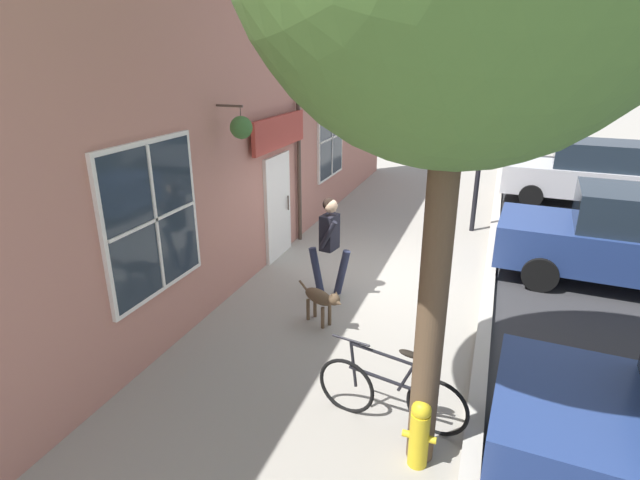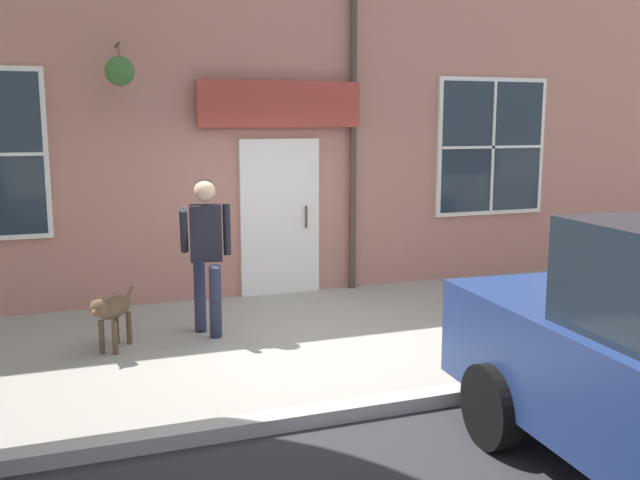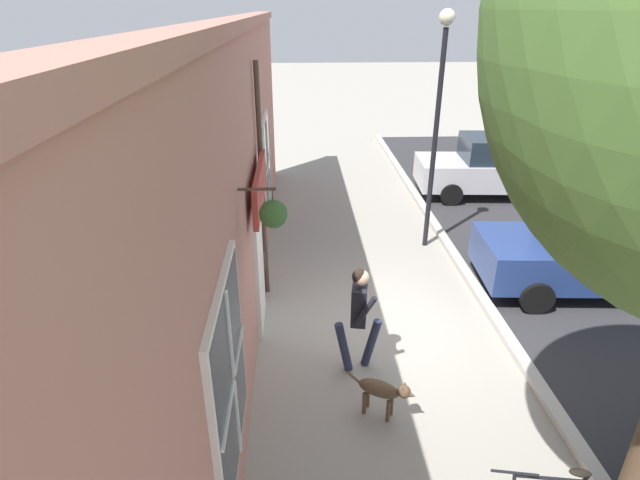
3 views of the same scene
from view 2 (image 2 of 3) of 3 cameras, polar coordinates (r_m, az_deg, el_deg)
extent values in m
plane|color=gray|center=(7.72, -1.22, -8.12)|extent=(90.00, 90.00, 0.00)
cube|color=#B2ADA3|center=(5.95, 5.25, -13.03)|extent=(0.20, 28.00, 0.12)
cube|color=#B27566|center=(9.60, -5.93, 9.89)|extent=(0.30, 18.00, 4.81)
cube|color=white|center=(9.63, -3.25, 1.84)|extent=(0.10, 1.10, 2.10)
cube|color=#232D38|center=(9.61, -3.19, 1.52)|extent=(0.03, 0.90, 1.90)
cylinder|color=#47382D|center=(9.66, -1.11, 1.87)|extent=(0.03, 0.03, 0.30)
cube|color=#AD3D33|center=(9.45, -3.16, 10.81)|extent=(0.08, 2.20, 0.60)
cylinder|color=#47382D|center=(9.85, 2.67, 8.52)|extent=(0.09, 0.09, 4.33)
cylinder|color=#47382D|center=(8.98, -15.93, 14.77)|extent=(0.44, 0.04, 0.04)
cylinder|color=#47382D|center=(8.79, -15.78, 13.72)|extent=(0.01, 0.01, 0.34)
cone|color=#2D2823|center=(8.77, -15.71, 12.29)|extent=(0.32, 0.32, 0.18)
sphere|color=#3D6B33|center=(8.78, -15.74, 12.88)|extent=(0.34, 0.34, 0.34)
cube|color=white|center=(10.98, 13.52, 7.25)|extent=(0.08, 1.82, 2.02)
cube|color=#232D38|center=(10.96, 13.61, 7.25)|extent=(0.03, 1.70, 1.90)
cube|color=white|center=(10.94, 13.67, 7.24)|extent=(0.04, 0.04, 1.90)
cube|color=white|center=(10.94, 13.67, 7.24)|extent=(0.04, 1.70, 0.04)
cylinder|color=#282D47|center=(7.75, -8.37, -4.93)|extent=(0.32, 0.18, 0.84)
cylinder|color=#282D47|center=(8.15, -9.59, -4.25)|extent=(0.32, 0.18, 0.84)
cube|color=black|center=(7.80, -9.13, 0.56)|extent=(0.28, 0.37, 0.61)
sphere|color=tan|center=(7.73, -9.22, 3.90)|extent=(0.23, 0.23, 0.23)
sphere|color=black|center=(7.75, -9.23, 4.09)|extent=(0.22, 0.22, 0.22)
cylinder|color=black|center=(7.85, -7.46, 0.83)|extent=(0.17, 0.11, 0.57)
cylinder|color=black|center=(7.70, -10.84, 0.72)|extent=(0.34, 0.14, 0.52)
ellipsoid|color=brown|center=(7.65, -16.12, -5.19)|extent=(0.62, 0.49, 0.21)
cylinder|color=brown|center=(7.54, -16.08, -7.52)|extent=(0.06, 0.06, 0.35)
cylinder|color=brown|center=(7.60, -17.06, -7.44)|extent=(0.06, 0.06, 0.35)
cylinder|color=brown|center=(7.85, -15.03, -6.82)|extent=(0.06, 0.06, 0.35)
cylinder|color=brown|center=(7.90, -15.98, -6.74)|extent=(0.06, 0.06, 0.35)
sphere|color=brown|center=(7.33, -17.29, -5.22)|extent=(0.18, 0.18, 0.18)
cone|color=brown|center=(7.24, -17.66, -5.59)|extent=(0.13, 0.13, 0.09)
cone|color=brown|center=(7.30, -16.93, -4.60)|extent=(0.06, 0.06, 0.07)
cone|color=brown|center=(7.34, -17.64, -4.55)|extent=(0.06, 0.06, 0.07)
cylinder|color=brown|center=(7.97, -15.04, -4.19)|extent=(0.20, 0.13, 0.14)
cylinder|color=black|center=(5.41, 13.57, -12.80)|extent=(0.63, 0.22, 0.62)
camera|label=1|loc=(7.98, -72.16, 14.61)|focal=28.00mm
camera|label=3|loc=(10.06, -52.00, 22.11)|focal=28.00mm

